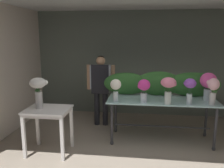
% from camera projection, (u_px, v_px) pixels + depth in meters
% --- Properties ---
extents(ground_plane, '(7.20, 7.20, 0.00)m').
position_uv_depth(ground_plane, '(134.00, 139.00, 4.66)').
color(ground_plane, gray).
extents(wall_back, '(5.27, 0.12, 2.63)m').
position_uv_depth(wall_back, '(138.00, 64.00, 5.99)').
color(wall_back, slate).
rests_on(wall_back, ground).
extents(wall_left, '(0.12, 3.39, 2.63)m').
position_uv_depth(wall_left, '(5.00, 71.00, 4.73)').
color(wall_left, beige).
rests_on(wall_left, ground).
extents(display_table_glass, '(2.03, 0.82, 0.83)m').
position_uv_depth(display_table_glass, '(162.00, 106.00, 4.46)').
color(display_table_glass, '#A7D1D3').
rests_on(display_table_glass, ground).
extents(side_table_white, '(0.73, 0.59, 0.79)m').
position_uv_depth(side_table_white, '(48.00, 115.00, 3.99)').
color(side_table_white, white).
rests_on(side_table_white, ground).
extents(florist, '(0.63, 0.24, 1.58)m').
position_uv_depth(florist, '(101.00, 83.00, 5.21)').
color(florist, '#232328').
rests_on(florist, ground).
extents(foliage_backdrop, '(2.30, 0.25, 0.49)m').
position_uv_depth(foliage_backdrop, '(161.00, 84.00, 4.67)').
color(foliage_backdrop, '#2D6028').
rests_on(foliage_backdrop, display_table_glass).
extents(vase_ivory_freesia, '(0.20, 0.20, 0.41)m').
position_uv_depth(vase_ivory_freesia, '(116.00, 87.00, 4.22)').
color(vase_ivory_freesia, silver).
rests_on(vase_ivory_freesia, display_table_glass).
extents(vase_magenta_dahlias, '(0.22, 0.22, 0.42)m').
position_uv_depth(vase_magenta_dahlias, '(144.00, 88.00, 4.18)').
color(vase_magenta_dahlias, silver).
rests_on(vase_magenta_dahlias, display_table_glass).
extents(vase_blush_ranunculus, '(0.21, 0.19, 0.47)m').
position_uv_depth(vase_blush_ranunculus, '(213.00, 88.00, 4.00)').
color(vase_blush_ranunculus, silver).
rests_on(vase_blush_ranunculus, display_table_glass).
extents(vase_fuchsia_snapdragons, '(0.30, 0.30, 0.52)m').
position_uv_depth(vase_fuchsia_snapdragons, '(208.00, 83.00, 4.29)').
color(vase_fuchsia_snapdragons, silver).
rests_on(vase_fuchsia_snapdragons, display_table_glass).
extents(vase_violet_carnations, '(0.22, 0.21, 0.46)m').
position_uv_depth(vase_violet_carnations, '(190.00, 87.00, 4.04)').
color(vase_violet_carnations, silver).
rests_on(vase_violet_carnations, display_table_glass).
extents(vase_rosy_lilies, '(0.27, 0.27, 0.47)m').
position_uv_depth(vase_rosy_lilies, '(168.00, 86.00, 4.05)').
color(vase_rosy_lilies, silver).
rests_on(vase_rosy_lilies, display_table_glass).
extents(vase_white_roses_tall, '(0.30, 0.27, 0.53)m').
position_uv_depth(vase_white_roses_tall, '(38.00, 88.00, 3.92)').
color(vase_white_roses_tall, silver).
rests_on(vase_white_roses_tall, side_table_white).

